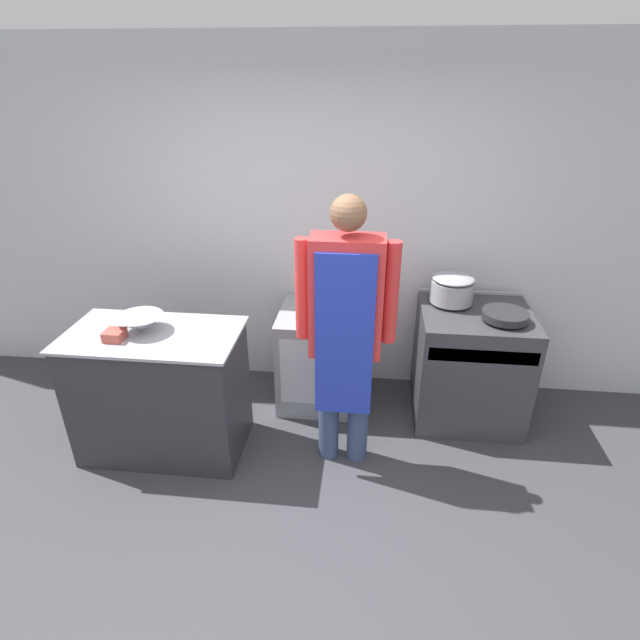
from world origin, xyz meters
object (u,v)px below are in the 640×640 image
fridge_unit (322,357)px  plastic_tub (115,335)px  saute_pan (505,315)px  mixing_bowl (141,323)px  stock_pot (452,288)px  stove (469,364)px  person_cook (346,323)px

fridge_unit → plastic_tub: size_ratio=6.58×
fridge_unit → saute_pan: saute_pan is taller
fridge_unit → saute_pan: bearing=-8.7°
mixing_bowl → stock_pot: (2.08, 0.73, 0.04)m
plastic_tub → stock_pot: bearing=21.5°
stove → mixing_bowl: 2.39m
person_cook → plastic_tub: (-1.45, -0.12, -0.10)m
person_cook → mixing_bowl: bearing=179.5°
saute_pan → fridge_unit: bearing=171.3°
stove → plastic_tub: size_ratio=7.55×
person_cook → mixing_bowl: size_ratio=6.02×
stove → fridge_unit: (-1.14, 0.07, -0.05)m
stove → saute_pan: size_ratio=2.85×
stock_pot → person_cook: bearing=-135.1°
person_cook → saute_pan: bearing=24.2°
mixing_bowl → saute_pan: mixing_bowl is taller
stock_pot → saute_pan: stock_pot is taller
plastic_tub → saute_pan: size_ratio=0.38×
fridge_unit → plastic_tub: bearing=-146.8°
stove → stock_pot: bearing=144.3°
plastic_tub → person_cook: bearing=4.9°
plastic_tub → saute_pan: 2.60m
fridge_unit → mixing_bowl: bearing=-148.9°
fridge_unit → mixing_bowl: size_ratio=2.57×
stock_pot → saute_pan: bearing=-37.0°
fridge_unit → stock_pot: 1.14m
stove → saute_pan: saute_pan is taller
plastic_tub → stock_pot: stock_pot is taller
stove → stock_pot: stock_pot is taller
stove → person_cook: (-0.92, -0.61, 0.61)m
plastic_tub → stock_pot: 2.35m
mixing_bowl → stock_pot: size_ratio=0.98×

